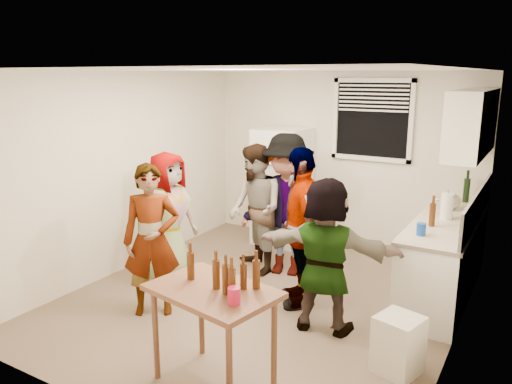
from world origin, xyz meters
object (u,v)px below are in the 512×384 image
Objects in this scene: beer_bottle_table at (244,289)px; guest_orange at (323,328)px; blue_cup at (421,235)px; serving_table at (215,383)px; guest_grey at (171,279)px; guest_stripe at (155,311)px; guest_back_right at (285,272)px; red_cup at (234,304)px; guest_black at (299,302)px; beer_bottle_counter at (431,226)px; guest_back_left at (255,271)px; wine_bottle at (465,202)px; kettle at (450,209)px; trash_bin at (398,345)px; refrigerator at (282,186)px.

beer_bottle_table is 0.14× the size of guest_orange.
blue_cup is 2.44m from serving_table.
guest_grey is (-2.83, -0.48, -0.90)m from blue_cup.
guest_stripe is 1.81m from guest_back_right.
beer_bottle_table reaches higher than guest_stripe.
red_cup is 0.07× the size of guest_black.
red_cup is (-0.87, -2.47, -0.07)m from beer_bottle_counter.
guest_back_right is (-0.58, 2.38, 0.00)m from serving_table.
guest_back_left is 0.38m from guest_back_right.
red_cup reaches higher than serving_table.
beer_bottle_counter is at bearing 80.03° from guest_black.
wine_bottle is 1.28m from beer_bottle_counter.
blue_cup reaches higher than beer_bottle_table.
beer_bottle_counter is at bearing -93.94° from kettle.
red_cup is 0.08× the size of guest_back_left.
kettle reaches higher than red_cup.
beer_bottle_counter is 2.62m from red_cup.
kettle is at bearing 101.07° from guest_black.
wine_bottle reaches higher than beer_bottle_table.
serving_table is at bearing -88.39° from guest_back_right.
guest_grey is at bearing 144.40° from beer_bottle_table.
trash_bin is at bearing -84.61° from blue_cup.
beer_bottle_table is 1.80m from guest_stripe.
red_cup is at bearing -109.44° from beer_bottle_counter.
guest_orange is (-0.91, -2.32, -0.90)m from wine_bottle.
trash_bin is 1.53m from red_cup.
kettle is at bearing -102.16° from wine_bottle.
refrigerator is at bearing 112.45° from red_cup.
guest_back_right reaches higher than guest_stripe.
guest_grey is at bearing 82.41° from guest_stripe.
guest_back_left is (-2.06, 0.26, -0.90)m from blue_cup.
guest_back_left is at bearing -148.36° from wine_bottle.
wine_bottle is 0.18× the size of guest_back_left.
kettle is 0.86× the size of wine_bottle.
guest_orange is (1.59, -2.15, -0.85)m from refrigerator.
serving_table is (1.19, -3.44, -0.85)m from refrigerator.
refrigerator reaches higher than kettle.
red_cup reaches higher than guest_black.
refrigerator is 3.55m from trash_bin.
trash_bin is 0.31× the size of guest_stripe.
blue_cup reaches higher than guest_black.
guest_stripe is (-1.27, 0.72, 0.00)m from serving_table.
guest_orange is at bearing -125.80° from beer_bottle_counter.
kettle is 0.16× the size of guest_stripe.
wine_bottle reaches higher than red_cup.
wine_bottle reaches higher than beer_bottle_counter.
kettle is at bearing 71.66° from beer_bottle_table.
beer_bottle_counter is 0.15× the size of guest_grey.
beer_bottle_table is 0.13× the size of guest_grey.
wine_bottle is at bearing 83.27° from beer_bottle_counter.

